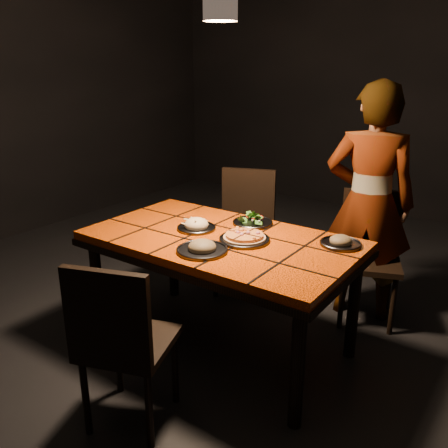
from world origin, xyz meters
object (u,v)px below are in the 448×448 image
Objects in this scene: chair_near at (120,338)px; plate_pizza at (244,238)px; chair_far_right at (370,247)px; plate_pasta at (196,226)px; chair_far_left at (245,222)px; diner at (369,204)px; dining_table at (221,249)px.

chair_near is 0.93m from plate_pizza.
chair_near is 1.89m from chair_far_right.
plate_pizza is at bearing 0.41° from plate_pasta.
diner is at bearing -13.72° from chair_far_left.
chair_near is at bearing -128.66° from chair_far_right.
chair_far_left is at bearing 164.64° from chair_far_right.
dining_table is at bearing 43.41° from diner.
diner is (0.93, 0.11, 0.28)m from chair_far_left.
diner reaches higher than plate_pizza.
plate_pasta is (-0.81, -0.92, 0.25)m from chair_far_right.
chair_far_left is at bearing -96.40° from chair_near.
dining_table is 1.79× the size of chair_far_right.
chair_far_left reaches higher than plate_pasta.
plate_pizza is at bearing -137.62° from chair_far_right.
chair_far_left is at bearing -8.93° from diner.
plate_pasta is (-0.36, -0.00, 0.00)m from plate_pizza.
plate_pizza reaches higher than dining_table.
chair_far_left is 0.58× the size of diner.
diner reaches higher than plate_pasta.
chair_near is (0.04, -0.87, -0.15)m from dining_table.
plate_pasta is at bearing -179.59° from plate_pizza.
diner is at bearing 148.24° from chair_far_right.
diner reaches higher than dining_table.
diner is 6.82× the size of plate_pasta.
diner reaches higher than chair_near.
plate_pasta reaches higher than dining_table.
diner is at bearing 65.95° from plate_pizza.
dining_table is 0.92m from chair_far_left.
plate_pizza is (-0.45, -0.92, 0.25)m from chair_far_right.
plate_pasta is (0.16, -0.82, 0.23)m from chair_far_left.
chair_far_left is 0.98m from diner.
dining_table is at bearing -106.89° from chair_near.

